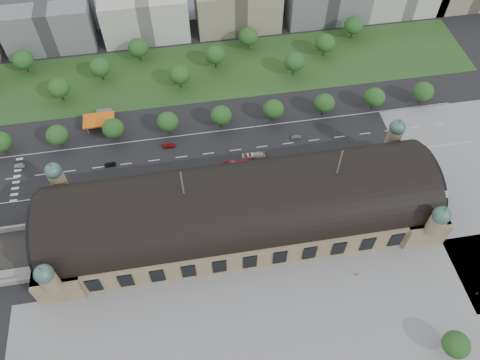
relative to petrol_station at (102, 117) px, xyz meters
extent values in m
plane|color=black|center=(53.91, -65.28, -2.95)|extent=(900.00, 900.00, 0.00)
cube|color=#99865F|center=(53.91, -65.28, 3.05)|extent=(150.00, 40.00, 12.00)
cube|color=#99865F|center=(-13.09, -65.28, 3.05)|extent=(16.00, 43.00, 12.00)
cube|color=#99865F|center=(120.91, -65.28, 3.05)|extent=(16.00, 43.00, 12.00)
cylinder|color=black|center=(53.91, -65.28, 9.05)|extent=(144.00, 37.60, 37.60)
cylinder|color=black|center=(-19.09, -65.28, 11.05)|extent=(1.20, 32.00, 32.00)
cylinder|color=black|center=(126.91, -65.28, 11.05)|extent=(1.20, 32.00, 32.00)
cylinder|color=#99865F|center=(-13.09, -44.28, 13.05)|extent=(6.00, 6.00, 8.00)
sphere|color=#436C60|center=(-13.09, -44.28, 18.55)|extent=(6.40, 6.40, 6.40)
cone|color=#436C60|center=(-13.09, -44.28, 22.55)|extent=(1.00, 1.00, 2.50)
cylinder|color=#99865F|center=(120.91, -44.28, 13.05)|extent=(6.00, 6.00, 8.00)
sphere|color=#436C60|center=(120.91, -44.28, 18.55)|extent=(6.40, 6.40, 6.40)
cone|color=#436C60|center=(120.91, -44.28, 22.55)|extent=(1.00, 1.00, 2.50)
cylinder|color=#99865F|center=(-13.09, -86.28, 13.05)|extent=(6.00, 6.00, 8.00)
sphere|color=#436C60|center=(-13.09, -86.28, 18.55)|extent=(6.40, 6.40, 6.40)
cone|color=#436C60|center=(-13.09, -86.28, 22.55)|extent=(1.00, 1.00, 2.50)
cylinder|color=#99865F|center=(120.91, -86.28, 13.05)|extent=(6.00, 6.00, 8.00)
sphere|color=#436C60|center=(120.91, -86.28, 18.55)|extent=(6.40, 6.40, 6.40)
cone|color=#436C60|center=(120.91, -86.28, 22.55)|extent=(1.00, 1.00, 2.50)
cylinder|color=#59595B|center=(33.91, -65.28, 28.55)|extent=(0.50, 0.50, 12.00)
cylinder|color=#59595B|center=(88.91, -65.28, 28.55)|extent=(0.50, 0.50, 12.00)
cube|color=gray|center=(63.91, -109.28, -2.95)|extent=(190.00, 48.00, 0.12)
cube|color=black|center=(33.91, -27.28, -2.95)|extent=(260.00, 26.00, 0.10)
cube|color=#23481D|center=(38.91, 27.72, -2.95)|extent=(300.00, 45.00, 0.10)
cube|color=orange|center=(-1.09, -3.28, 1.75)|extent=(14.00, 9.00, 0.70)
cube|color=#59595B|center=(0.91, 2.72, -1.35)|extent=(7.00, 5.00, 3.20)
cylinder|color=#59595B|center=(-6.59, -0.08, -0.75)|extent=(0.50, 0.50, 4.40)
cylinder|color=#59595B|center=(4.41, -0.08, -0.75)|extent=(0.50, 0.50, 4.40)
cylinder|color=#59595B|center=(-6.59, -6.48, -0.75)|extent=(0.50, 0.50, 4.40)
cylinder|color=#59595B|center=(4.41, -6.48, -0.75)|extent=(0.50, 0.50, 4.40)
cube|color=slate|center=(-26.09, 67.72, 9.05)|extent=(45.00, 32.00, 24.00)
cube|color=silver|center=(23.91, 67.72, 9.05)|extent=(45.00, 32.00, 24.00)
cube|color=#A1937E|center=(73.91, 67.72, 9.05)|extent=(45.00, 32.00, 24.00)
cylinder|color=#2D2116|center=(-42.09, -12.28, -0.79)|extent=(0.70, 0.70, 4.32)
ellipsoid|color=#1B4A1A|center=(-42.09, -12.28, 4.49)|extent=(9.60, 9.60, 8.16)
cylinder|color=#2D2116|center=(-18.09, -12.28, -0.79)|extent=(0.70, 0.70, 4.32)
ellipsoid|color=#1B4A1A|center=(-18.09, -12.28, 4.49)|extent=(9.60, 9.60, 8.16)
cylinder|color=#2D2116|center=(5.91, -12.28, -0.79)|extent=(0.70, 0.70, 4.32)
ellipsoid|color=#1B4A1A|center=(5.91, -12.28, 4.49)|extent=(9.60, 9.60, 8.16)
cylinder|color=#2D2116|center=(29.91, -12.28, -0.79)|extent=(0.70, 0.70, 4.32)
ellipsoid|color=#1B4A1A|center=(29.91, -12.28, 4.49)|extent=(9.60, 9.60, 8.16)
cylinder|color=#2D2116|center=(53.91, -12.28, -0.79)|extent=(0.70, 0.70, 4.32)
ellipsoid|color=#1B4A1A|center=(53.91, -12.28, 4.49)|extent=(9.60, 9.60, 8.16)
cylinder|color=#2D2116|center=(77.91, -12.28, -0.79)|extent=(0.70, 0.70, 4.32)
ellipsoid|color=#1B4A1A|center=(77.91, -12.28, 4.49)|extent=(9.60, 9.60, 8.16)
cylinder|color=#2D2116|center=(101.91, -12.28, -0.79)|extent=(0.70, 0.70, 4.32)
ellipsoid|color=#1B4A1A|center=(101.91, -12.28, 4.49)|extent=(9.60, 9.60, 8.16)
cylinder|color=#2D2116|center=(125.91, -12.28, -0.79)|extent=(0.70, 0.70, 4.32)
ellipsoid|color=#1B4A1A|center=(125.91, -12.28, 4.49)|extent=(9.60, 9.60, 8.16)
cylinder|color=#2D2116|center=(149.91, -12.28, -0.79)|extent=(0.70, 0.70, 4.32)
ellipsoid|color=#1B4A1A|center=(149.91, -12.28, 4.49)|extent=(9.60, 9.60, 8.16)
cylinder|color=#2D2116|center=(-38.09, 41.72, -0.61)|extent=(0.70, 0.70, 4.68)
ellipsoid|color=#1B4A1A|center=(-38.09, 41.72, 5.11)|extent=(10.40, 10.40, 8.84)
cylinder|color=#2D2116|center=(-19.09, 17.72, -0.61)|extent=(0.70, 0.70, 4.68)
ellipsoid|color=#1B4A1A|center=(-19.09, 17.72, 5.11)|extent=(10.40, 10.40, 8.84)
cylinder|color=#2D2116|center=(-0.09, 29.72, -0.61)|extent=(0.70, 0.70, 4.68)
ellipsoid|color=#1B4A1A|center=(-0.09, 29.72, 5.11)|extent=(10.40, 10.40, 8.84)
cylinder|color=#2D2116|center=(18.91, 41.72, -0.61)|extent=(0.70, 0.70, 4.68)
ellipsoid|color=#1B4A1A|center=(18.91, 41.72, 5.11)|extent=(10.40, 10.40, 8.84)
cylinder|color=#2D2116|center=(37.91, 17.72, -0.61)|extent=(0.70, 0.70, 4.68)
ellipsoid|color=#1B4A1A|center=(37.91, 17.72, 5.11)|extent=(10.40, 10.40, 8.84)
cylinder|color=#2D2116|center=(56.91, 29.72, -0.61)|extent=(0.70, 0.70, 4.68)
ellipsoid|color=#1B4A1A|center=(56.91, 29.72, 5.11)|extent=(10.40, 10.40, 8.84)
cylinder|color=#2D2116|center=(75.91, 41.72, -0.61)|extent=(0.70, 0.70, 4.68)
ellipsoid|color=#1B4A1A|center=(75.91, 41.72, 5.11)|extent=(10.40, 10.40, 8.84)
cylinder|color=#2D2116|center=(94.91, 17.72, -0.61)|extent=(0.70, 0.70, 4.68)
ellipsoid|color=#1B4A1A|center=(94.91, 17.72, 5.11)|extent=(10.40, 10.40, 8.84)
cylinder|color=#2D2116|center=(113.91, 29.72, -0.61)|extent=(0.70, 0.70, 4.68)
ellipsoid|color=#1B4A1A|center=(113.91, 29.72, 5.11)|extent=(10.40, 10.40, 8.84)
cylinder|color=#2D2116|center=(132.91, 41.72, -0.61)|extent=(0.70, 0.70, 4.68)
ellipsoid|color=#1B4A1A|center=(132.91, 41.72, 5.11)|extent=(10.40, 10.40, 8.84)
cylinder|color=#2D2116|center=(113.91, -125.28, -0.97)|extent=(0.70, 0.70, 3.96)
ellipsoid|color=#1B4A1A|center=(113.91, -125.28, 3.87)|extent=(9.00, 9.00, 7.65)
imported|color=gray|center=(-35.48, -21.39, -2.26)|extent=(4.33, 1.87, 1.39)
imported|color=black|center=(3.19, -26.97, -2.28)|extent=(4.88, 2.39, 1.33)
imported|color=maroon|center=(29.08, -20.55, -2.13)|extent=(5.71, 2.40, 1.65)
imported|color=#54555B|center=(86.26, -24.92, -2.19)|extent=(4.62, 1.62, 1.52)
imported|color=black|center=(-18.95, -40.28, -2.14)|extent=(4.99, 4.17, 1.61)
imported|color=maroon|center=(-7.30, -40.28, -2.14)|extent=(6.39, 4.64, 1.61)
imported|color=#192048|center=(11.27, -40.28, -2.31)|extent=(4.78, 3.33, 1.28)
imported|color=slate|center=(16.74, -40.28, -2.19)|extent=(4.78, 3.81, 1.53)
imported|color=silver|center=(-2.12, -40.28, -2.13)|extent=(5.13, 4.04, 1.63)
imported|color=gray|center=(35.91, -40.28, -2.21)|extent=(5.83, 4.19, 1.47)
imported|color=black|center=(18.86, -40.28, -2.12)|extent=(6.08, 4.87, 1.65)
imported|color=red|center=(57.14, -37.03, -1.16)|extent=(12.85, 3.13, 3.57)
imported|color=silver|center=(65.22, -33.28, -1.45)|extent=(10.87, 3.14, 2.99)
imported|color=beige|center=(69.07, -38.28, -1.36)|extent=(11.59, 3.75, 3.17)
imported|color=gray|center=(92.06, -94.20, -2.03)|extent=(0.98, 0.68, 1.85)
imported|color=gray|center=(132.06, -108.19, -1.96)|extent=(0.76, 0.86, 1.98)
camera|label=1|loc=(37.81, -160.47, 155.32)|focal=35.00mm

